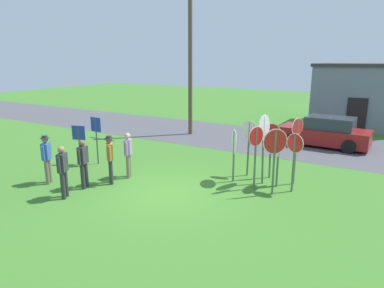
{
  "coord_description": "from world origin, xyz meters",
  "views": [
    {
      "loc": [
        6.03,
        -8.48,
        4.27
      ],
      "look_at": [
        -0.05,
        1.78,
        1.3
      ],
      "focal_mm": 31.63,
      "sensor_mm": 36.0,
      "label": 1
    }
  ],
  "objects_px": {
    "parked_car_on_street": "(325,133)",
    "person_in_teal": "(83,161)",
    "stop_sign_far_back": "(278,150)",
    "person_with_sunhat": "(63,169)",
    "stop_sign_rear_right": "(264,136)",
    "info_panel_middle": "(96,132)",
    "info_panel_leftmost": "(79,138)",
    "stop_sign_tallest": "(275,150)",
    "stop_sign_nearest": "(249,139)",
    "person_in_blue": "(47,156)",
    "stop_sign_center_cluster": "(294,153)",
    "stop_sign_rear_left": "(271,141)",
    "utility_pole": "(190,58)",
    "stop_sign_low_front": "(234,147)",
    "stop_sign_leaning_right": "(256,147)",
    "stop_sign_leaning_left": "(296,141)",
    "person_holding_notes": "(128,153)",
    "person_on_left": "(110,157)"
  },
  "relations": [
    {
      "from": "parked_car_on_street",
      "to": "person_in_teal",
      "type": "height_order",
      "value": "person_in_teal"
    },
    {
      "from": "stop_sign_far_back",
      "to": "person_with_sunhat",
      "type": "xyz_separation_m",
      "value": [
        -5.5,
        -4.39,
        -0.38
      ]
    },
    {
      "from": "stop_sign_rear_right",
      "to": "info_panel_middle",
      "type": "relative_size",
      "value": 1.24
    },
    {
      "from": "person_with_sunhat",
      "to": "info_panel_leftmost",
      "type": "relative_size",
      "value": 1.03
    },
    {
      "from": "stop_sign_far_back",
      "to": "stop_sign_tallest",
      "type": "height_order",
      "value": "stop_sign_tallest"
    },
    {
      "from": "stop_sign_nearest",
      "to": "stop_sign_far_back",
      "type": "bearing_deg",
      "value": -25.11
    },
    {
      "from": "parked_car_on_street",
      "to": "person_in_blue",
      "type": "relative_size",
      "value": 2.52
    },
    {
      "from": "person_in_teal",
      "to": "person_in_blue",
      "type": "bearing_deg",
      "value": -167.42
    },
    {
      "from": "stop_sign_center_cluster",
      "to": "person_in_blue",
      "type": "bearing_deg",
      "value": -154.79
    },
    {
      "from": "stop_sign_rear_left",
      "to": "info_panel_leftmost",
      "type": "relative_size",
      "value": 1.25
    },
    {
      "from": "person_in_teal",
      "to": "person_in_blue",
      "type": "height_order",
      "value": "person_in_blue"
    },
    {
      "from": "utility_pole",
      "to": "person_in_teal",
      "type": "relative_size",
      "value": 4.99
    },
    {
      "from": "info_panel_leftmost",
      "to": "person_with_sunhat",
      "type": "bearing_deg",
      "value": -48.95
    },
    {
      "from": "stop_sign_low_front",
      "to": "person_in_blue",
      "type": "distance_m",
      "value": 6.6
    },
    {
      "from": "stop_sign_low_front",
      "to": "info_panel_middle",
      "type": "height_order",
      "value": "info_panel_middle"
    },
    {
      "from": "person_in_teal",
      "to": "person_in_blue",
      "type": "distance_m",
      "value": 1.5
    },
    {
      "from": "parked_car_on_street",
      "to": "stop_sign_rear_left",
      "type": "distance_m",
      "value": 6.22
    },
    {
      "from": "stop_sign_tallest",
      "to": "person_in_teal",
      "type": "relative_size",
      "value": 1.3
    },
    {
      "from": "person_in_teal",
      "to": "person_with_sunhat",
      "type": "height_order",
      "value": "same"
    },
    {
      "from": "stop_sign_rear_left",
      "to": "stop_sign_leaning_right",
      "type": "distance_m",
      "value": 1.37
    },
    {
      "from": "stop_sign_leaning_left",
      "to": "stop_sign_nearest",
      "type": "bearing_deg",
      "value": 178.43
    },
    {
      "from": "stop_sign_low_front",
      "to": "person_holding_notes",
      "type": "distance_m",
      "value": 3.89
    },
    {
      "from": "stop_sign_rear_right",
      "to": "person_in_teal",
      "type": "height_order",
      "value": "stop_sign_rear_right"
    },
    {
      "from": "utility_pole",
      "to": "parked_car_on_street",
      "type": "relative_size",
      "value": 1.93
    },
    {
      "from": "utility_pole",
      "to": "person_with_sunhat",
      "type": "xyz_separation_m",
      "value": [
        1.49,
        -10.25,
        -3.44
      ]
    },
    {
      "from": "stop_sign_rear_left",
      "to": "person_with_sunhat",
      "type": "bearing_deg",
      "value": -133.96
    },
    {
      "from": "stop_sign_rear_right",
      "to": "person_holding_notes",
      "type": "xyz_separation_m",
      "value": [
        -4.48,
        -1.9,
        -0.76
      ]
    },
    {
      "from": "stop_sign_low_front",
      "to": "stop_sign_far_back",
      "type": "height_order",
      "value": "stop_sign_far_back"
    },
    {
      "from": "person_in_teal",
      "to": "person_holding_notes",
      "type": "bearing_deg",
      "value": 70.33
    },
    {
      "from": "stop_sign_far_back",
      "to": "stop_sign_center_cluster",
      "type": "distance_m",
      "value": 0.61
    },
    {
      "from": "stop_sign_nearest",
      "to": "stop_sign_far_back",
      "type": "xyz_separation_m",
      "value": [
        1.3,
        -0.61,
        -0.08
      ]
    },
    {
      "from": "stop_sign_rear_left",
      "to": "person_in_blue",
      "type": "height_order",
      "value": "stop_sign_rear_left"
    },
    {
      "from": "stop_sign_center_cluster",
      "to": "info_panel_leftmost",
      "type": "xyz_separation_m",
      "value": [
        -8.5,
        -1.43,
        -0.2
      ]
    },
    {
      "from": "stop_sign_leaning_right",
      "to": "stop_sign_leaning_left",
      "type": "xyz_separation_m",
      "value": [
        1.04,
        1.15,
        0.11
      ]
    },
    {
      "from": "stop_sign_nearest",
      "to": "person_in_teal",
      "type": "bearing_deg",
      "value": -136.61
    },
    {
      "from": "parked_car_on_street",
      "to": "stop_sign_leaning_right",
      "type": "height_order",
      "value": "stop_sign_leaning_right"
    },
    {
      "from": "stop_sign_tallest",
      "to": "person_in_blue",
      "type": "bearing_deg",
      "value": -157.16
    },
    {
      "from": "utility_pole",
      "to": "parked_car_on_street",
      "type": "distance_m",
      "value": 8.32
    },
    {
      "from": "utility_pole",
      "to": "person_with_sunhat",
      "type": "distance_m",
      "value": 10.92
    },
    {
      "from": "stop_sign_leaning_right",
      "to": "stop_sign_leaning_left",
      "type": "bearing_deg",
      "value": 47.77
    },
    {
      "from": "stop_sign_rear_right",
      "to": "person_holding_notes",
      "type": "distance_m",
      "value": 4.93
    },
    {
      "from": "utility_pole",
      "to": "person_with_sunhat",
      "type": "height_order",
      "value": "utility_pole"
    },
    {
      "from": "person_on_left",
      "to": "info_panel_middle",
      "type": "height_order",
      "value": "info_panel_middle"
    },
    {
      "from": "stop_sign_nearest",
      "to": "stop_sign_low_front",
      "type": "xyz_separation_m",
      "value": [
        -0.19,
        -0.91,
        -0.11
      ]
    },
    {
      "from": "parked_car_on_street",
      "to": "person_holding_notes",
      "type": "height_order",
      "value": "person_holding_notes"
    },
    {
      "from": "person_in_blue",
      "to": "stop_sign_rear_left",
      "type": "bearing_deg",
      "value": 34.84
    },
    {
      "from": "stop_sign_nearest",
      "to": "utility_pole",
      "type": "bearing_deg",
      "value": 137.28
    },
    {
      "from": "parked_car_on_street",
      "to": "stop_sign_rear_left",
      "type": "relative_size",
      "value": 2.13
    },
    {
      "from": "person_in_teal",
      "to": "info_panel_middle",
      "type": "xyz_separation_m",
      "value": [
        -1.66,
        2.23,
        0.42
      ]
    },
    {
      "from": "stop_sign_low_front",
      "to": "person_with_sunhat",
      "type": "bearing_deg",
      "value": -134.34
    }
  ]
}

